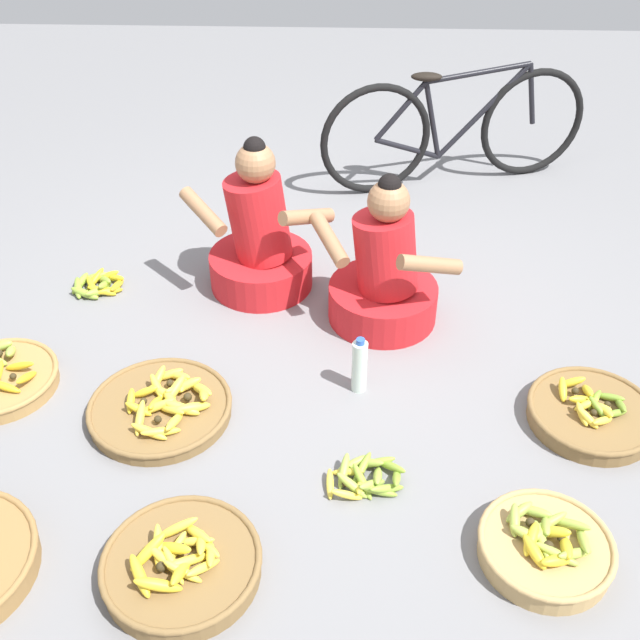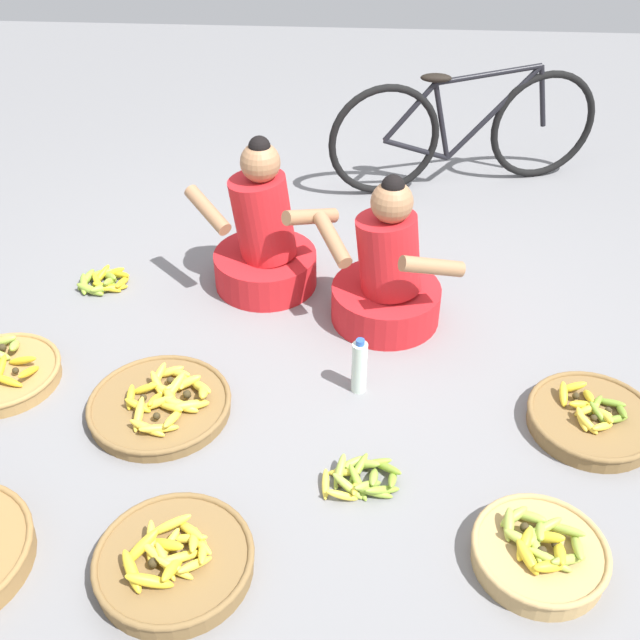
{
  "view_description": "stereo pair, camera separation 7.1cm",
  "coord_description": "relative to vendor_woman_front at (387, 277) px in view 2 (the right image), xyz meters",
  "views": [
    {
      "loc": [
        0.09,
        -2.68,
        2.24
      ],
      "look_at": [
        0.0,
        -0.2,
        0.35
      ],
      "focal_mm": 42.96,
      "sensor_mm": 36.0,
      "label": 1
    },
    {
      "loc": [
        0.16,
        -2.68,
        2.24
      ],
      "look_at": [
        0.0,
        -0.2,
        0.35
      ],
      "focal_mm": 42.96,
      "sensor_mm": 36.0,
      "label": 2
    }
  ],
  "objects": [
    {
      "name": "ground_plane",
      "position": [
        -0.28,
        -0.3,
        -0.24
      ],
      "size": [
        10.0,
        10.0,
        0.0
      ],
      "primitive_type": "plane",
      "color": "slate"
    },
    {
      "name": "vendor_woman_front",
      "position": [
        0.0,
        0.0,
        0.0
      ],
      "size": [
        0.7,
        0.55,
        0.76
      ],
      "color": "red",
      "rests_on": "ground"
    },
    {
      "name": "vendor_woman_behind",
      "position": [
        -0.61,
        0.26,
        0.02
      ],
      "size": [
        0.76,
        0.52,
        0.81
      ],
      "color": "red",
      "rests_on": "ground"
    },
    {
      "name": "bicycle_leaning",
      "position": [
        0.47,
        1.44,
        0.12
      ],
      "size": [
        1.65,
        0.52,
        0.73
      ],
      "color": "black",
      "rests_on": "ground"
    },
    {
      "name": "banana_basket_front_right",
      "position": [
        -0.93,
        -0.71,
        -0.2
      ],
      "size": [
        0.6,
        0.6,
        0.14
      ],
      "color": "brown",
      "rests_on": "ground"
    },
    {
      "name": "banana_basket_near_bicycle",
      "position": [
        0.84,
        -0.68,
        -0.19
      ],
      "size": [
        0.52,
        0.52,
        0.14
      ],
      "color": "brown",
      "rests_on": "ground"
    },
    {
      "name": "banana_basket_mid_left",
      "position": [
        -1.67,
        -0.57,
        -0.19
      ],
      "size": [
        0.51,
        0.51,
        0.14
      ],
      "color": "#A87F47",
      "rests_on": "ground"
    },
    {
      "name": "banana_basket_mid_right",
      "position": [
        -0.71,
        -1.47,
        -0.19
      ],
      "size": [
        0.54,
        0.54,
        0.16
      ],
      "color": "brown",
      "rests_on": "ground"
    },
    {
      "name": "banana_basket_near_vendor",
      "position": [
        0.52,
        -1.35,
        -0.18
      ],
      "size": [
        0.46,
        0.46,
        0.16
      ],
      "color": "tan",
      "rests_on": "ground"
    },
    {
      "name": "loose_bananas_front_left",
      "position": [
        -0.09,
        -1.04,
        -0.21
      ],
      "size": [
        0.31,
        0.23,
        0.09
      ],
      "color": "#8CAD38",
      "rests_on": "ground"
    },
    {
      "name": "loose_bananas_back_center",
      "position": [
        -1.44,
        0.18,
        -0.21
      ],
      "size": [
        0.27,
        0.25,
        0.1
      ],
      "color": "#8CAD38",
      "rests_on": "ground"
    },
    {
      "name": "water_bottle",
      "position": [
        -0.11,
        -0.52,
        -0.11
      ],
      "size": [
        0.07,
        0.07,
        0.27
      ],
      "color": "silver",
      "rests_on": "ground"
    }
  ]
}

